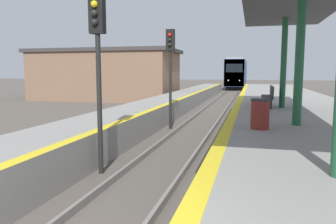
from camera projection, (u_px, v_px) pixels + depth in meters
name	position (u px, v px, depth m)	size (l,w,h in m)	color
train	(237.00, 73.00, 49.92)	(2.63, 16.21, 4.37)	black
signal_near	(98.00, 50.00, 7.73)	(0.36, 0.31, 4.29)	black
signal_mid	(170.00, 60.00, 14.02)	(0.36, 0.31, 4.29)	black
trash_bin	(260.00, 114.00, 8.80)	(0.52, 0.52, 0.82)	maroon
bench	(269.00, 96.00, 14.25)	(0.44, 1.97, 0.92)	#28282D
station_building	(106.00, 75.00, 29.40)	(12.87, 6.48, 4.43)	brown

